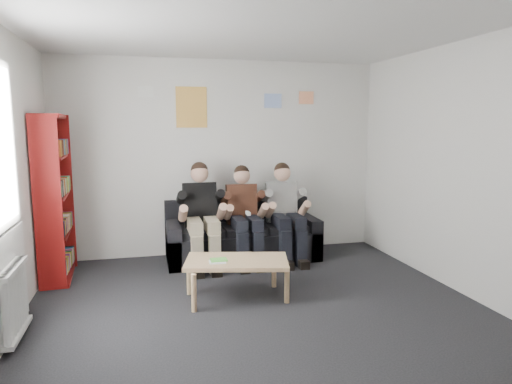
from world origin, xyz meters
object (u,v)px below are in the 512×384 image
sofa (242,238)px  bookshelf (55,198)px  person_left (202,216)px  person_middle (245,215)px  person_right (286,213)px  coffee_table (237,264)px

sofa → bookshelf: 2.40m
sofa → person_left: 0.70m
person_middle → person_right: 0.56m
sofa → person_left: person_left is taller
sofa → bookshelf: size_ratio=1.05×
bookshelf → person_middle: (2.29, 0.08, -0.34)m
person_right → person_middle: bearing=-172.3°
sofa → person_left: size_ratio=1.52×
person_middle → person_right: bearing=3.3°
person_left → coffee_table: bearing=-81.6°
bookshelf → person_left: 1.75m
person_middle → person_right: person_right is taller
person_right → person_left: bearing=-172.1°
bookshelf → person_middle: size_ratio=1.51×
coffee_table → person_right: size_ratio=0.81×
sofa → coffee_table: sofa is taller
person_left → person_right: (1.13, 0.00, -0.01)m
bookshelf → coffee_table: 2.33m
sofa → person_middle: bearing=-90.0°
sofa → coffee_table: size_ratio=1.92×
sofa → coffee_table: (-0.36, -1.44, 0.09)m
bookshelf → person_right: (2.85, 0.08, -0.33)m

